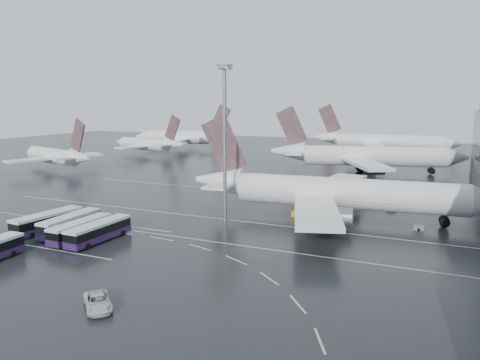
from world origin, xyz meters
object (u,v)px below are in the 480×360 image
at_px(airliner_gate_b, 364,156).
at_px(airliner_gate_c, 381,142).
at_px(van_curve_a, 98,302).
at_px(gse_cart_belly_d, 419,227).
at_px(jet_remote_west, 57,157).
at_px(jet_remote_far, 186,137).
at_px(gse_cart_belly_c, 297,214).
at_px(bus_row_near_a, 48,221).
at_px(gse_cart_belly_b, 391,206).
at_px(airliner_main, 332,193).
at_px(bus_row_near_b, 70,223).
at_px(bus_row_near_d, 99,231).
at_px(floodlight_mast, 225,125).
at_px(bus_row_near_c, 80,229).
at_px(jet_remote_mid, 149,145).

bearing_deg(airliner_gate_b, airliner_gate_c, 76.30).
distance_m(van_curve_a, gse_cart_belly_d, 58.18).
bearing_deg(van_curve_a, jet_remote_west, 89.93).
height_order(jet_remote_west, van_curve_a, jet_remote_west).
xyz_separation_m(jet_remote_far, gse_cart_belly_c, (87.79, -104.42, -4.87)).
bearing_deg(bus_row_near_a, jet_remote_far, 26.53).
distance_m(airliner_gate_c, gse_cart_belly_b, 104.17).
relative_size(airliner_main, bus_row_near_b, 4.58).
distance_m(airliner_gate_c, bus_row_near_a, 151.02).
bearing_deg(bus_row_near_a, bus_row_near_d, -88.99).
relative_size(airliner_gate_c, floodlight_mast, 2.02).
relative_size(jet_remote_far, van_curve_a, 8.08).
xyz_separation_m(bus_row_near_d, gse_cart_belly_c, (25.11, 29.66, -1.16)).
bearing_deg(gse_cart_belly_d, bus_row_near_c, -150.64).
distance_m(bus_row_near_d, floodlight_mast, 29.52).
bearing_deg(bus_row_near_c, jet_remote_west, 48.32).
xyz_separation_m(bus_row_near_b, gse_cart_belly_d, (56.08, 27.30, -1.26)).
bearing_deg(jet_remote_mid, van_curve_a, 134.11).
relative_size(jet_remote_mid, bus_row_near_d, 3.04).
height_order(airliner_main, bus_row_near_d, airliner_main).
bearing_deg(bus_row_near_a, gse_cart_belly_d, -59.37).
distance_m(airliner_gate_b, floodlight_mast, 74.96).
distance_m(bus_row_near_a, gse_cart_belly_c, 47.28).
xyz_separation_m(airliner_main, bus_row_near_a, (-44.33, -29.72, -3.27)).
height_order(airliner_gate_b, gse_cart_belly_d, airliner_gate_b).
height_order(airliner_main, gse_cart_belly_b, airliner_main).
xyz_separation_m(bus_row_near_c, bus_row_near_d, (3.79, 0.17, 0.05)).
xyz_separation_m(jet_remote_far, gse_cart_belly_b, (104.30, -89.72, -4.94)).
height_order(airliner_main, van_curve_a, airliner_main).
bearing_deg(van_curve_a, jet_remote_far, 69.93).
xyz_separation_m(jet_remote_west, floodlight_mast, (80.21, -36.93, 14.10)).
xyz_separation_m(bus_row_near_a, van_curve_a, (29.71, -21.25, -1.01)).
relative_size(bus_row_near_b, van_curve_a, 2.21).
bearing_deg(gse_cart_belly_b, jet_remote_mid, 149.98).
relative_size(jet_remote_mid, gse_cart_belly_b, 20.55).
height_order(airliner_gate_b, van_curve_a, airliner_gate_b).
distance_m(airliner_main, gse_cart_belly_b, 17.36).
bearing_deg(airliner_gate_b, bus_row_near_c, -124.50).
height_order(floodlight_mast, gse_cart_belly_c, floodlight_mast).
xyz_separation_m(airliner_main, van_curve_a, (-14.62, -50.96, -4.27)).
bearing_deg(gse_cart_belly_d, airliner_gate_c, 100.84).
bearing_deg(floodlight_mast, bus_row_near_b, -139.54).
relative_size(bus_row_near_a, gse_cart_belly_b, 7.11).
xyz_separation_m(airliner_gate_c, van_curve_a, (-8.38, -167.34, -4.53)).
relative_size(jet_remote_west, gse_cart_belly_c, 18.27).
bearing_deg(gse_cart_belly_b, gse_cart_belly_d, -66.81).
relative_size(airliner_gate_b, bus_row_near_d, 4.63).
bearing_deg(airliner_main, gse_cart_belly_c, -176.16).
bearing_deg(airliner_gate_b, bus_row_near_a, -129.49).
xyz_separation_m(airliner_gate_b, jet_remote_west, (-94.23, -35.50, -0.80)).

